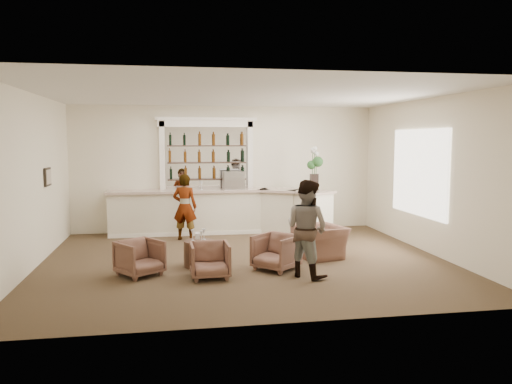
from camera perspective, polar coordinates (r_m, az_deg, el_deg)
The scene contains 19 objects.
ground at distance 10.12m, azimuth -1.28°, elevation -7.83°, with size 8.00×8.00×0.00m, color brown.
room_shell at distance 10.56m, azimuth -1.01°, elevation 5.56°, with size 8.04×7.02×3.32m.
bar_counter at distance 12.92m, azimuth -3.96°, elevation -2.23°, with size 5.72×1.80×1.14m.
back_bar_alcove at distance 13.17m, azimuth -5.65°, elevation 4.28°, with size 2.64×0.25×3.00m.
cocktail_table at distance 9.69m, azimuth -6.51°, elevation -6.99°, with size 0.58×0.58×0.50m, color #43281D.
sommelier at distance 12.16m, azimuth -8.14°, elevation -1.70°, with size 0.59×0.38×1.61m, color gray.
guest at distance 8.86m, azimuth 5.82°, elevation -4.16°, with size 0.84×0.65×1.73m, color gray.
armchair_left at distance 9.21m, azimuth -13.15°, elevation -7.34°, with size 0.69×0.71×0.64m, color brown.
armchair_center at distance 8.87m, azimuth -5.29°, elevation -7.76°, with size 0.67×0.69×0.63m, color brown.
armchair_right at distance 9.37m, azimuth 2.31°, elevation -6.86°, with size 0.72×0.74×0.67m, color brown.
armchair_far at distance 10.46m, azimuth 7.31°, elevation -5.61°, with size 1.00×0.87×0.65m, color brown.
espresso_machine at distance 12.92m, azimuth -2.60°, elevation 1.35°, with size 0.53×0.45×0.47m, color silver.
flower_vase at distance 12.75m, azimuth 6.68°, elevation 2.98°, with size 0.29×0.29×1.10m.
wine_glass_bar_left at distance 12.71m, azimuth -7.98°, elevation 0.64°, with size 0.07×0.07×0.21m, color white, non-canonical shape.
wine_glass_bar_right at distance 12.89m, azimuth -6.24°, elevation 0.73°, with size 0.07×0.07×0.21m, color white, non-canonical shape.
wine_glass_tbl_a at distance 9.64m, azimuth -7.26°, elevation -4.91°, with size 0.07×0.07×0.21m, color white, non-canonical shape.
wine_glass_tbl_b at distance 9.70m, azimuth -5.97°, elevation -4.82°, with size 0.07×0.07×0.21m, color white, non-canonical shape.
wine_glass_tbl_c at distance 9.49m, azimuth -6.25°, elevation -5.07°, with size 0.07×0.07×0.21m, color white, non-canonical shape.
napkin_holder at distance 9.76m, azimuth -6.70°, elevation -5.03°, with size 0.08×0.08×0.12m, color white.
Camera 1 is at (-1.44, -9.72, 2.42)m, focal length 35.00 mm.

